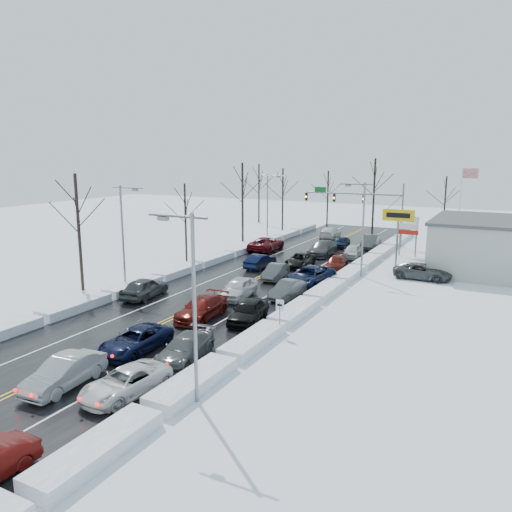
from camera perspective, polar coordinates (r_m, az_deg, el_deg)
The scene contains 44 objects.
ground at distance 43.35m, azimuth -2.69°, elevation -3.90°, with size 160.00×160.00×0.00m, color silver.
road_surface at distance 45.03m, azimuth -1.41°, elevation -3.30°, with size 14.00×84.00×0.01m, color black.
snow_bank_left at distance 49.05m, azimuth -9.21°, elevation -2.21°, with size 1.71×72.00×0.68m, color white.
snow_bank_right at distance 42.01m, azimuth 7.73°, elevation -4.50°, with size 1.71×72.00×0.68m, color white.
traffic_signal_mast at distance 66.73m, azimuth 12.15°, elevation 6.06°, with size 13.28×0.39×8.00m.
tires_plus_sign at distance 53.54m, azimuth 15.95°, elevation 4.07°, with size 3.20×0.34×6.00m.
used_vehicles_sign at distance 59.61m, azimuth 17.05°, elevation 3.10°, with size 2.20×0.22×4.65m.
speed_limit_sign at distance 32.44m, azimuth 2.74°, elevation -6.23°, with size 0.55×0.09×2.35m.
flagpole at distance 66.58m, azimuth 22.44°, elevation 5.83°, with size 1.87×1.20×10.00m.
streetlight_se at distance 23.01m, azimuth -7.50°, elevation -4.22°, with size 3.20×0.25×9.00m.
streetlight_ne at distance 48.23m, azimuth 11.93°, elevation 3.87°, with size 3.20×0.25×9.00m.
streetlight_sw at distance 43.95m, azimuth -14.84°, elevation 3.01°, with size 3.20×0.25×9.00m.
streetlight_nw at distance 67.17m, azimuth 1.46°, elevation 6.21°, with size 3.20×0.25×9.00m.
tree_left_b at distance 44.59m, azimuth -19.74°, elevation 5.01°, with size 4.00×4.00×10.00m.
tree_left_c at distance 54.52m, azimuth -8.10°, elevation 5.53°, with size 3.40×3.40×8.50m.
tree_left_d at distance 66.59m, azimuth -1.56°, elevation 7.91°, with size 4.20×4.20×10.50m.
tree_left_e at distance 77.15m, azimuth 3.08°, elevation 7.87°, with size 3.80×3.80×9.50m.
tree_far_a at distance 85.66m, azimuth 0.34°, elevation 8.48°, with size 4.00×4.00×10.00m.
tree_far_b at distance 81.87m, azimuth 8.22°, elevation 7.73°, with size 3.60×3.60×9.00m.
tree_far_c at distance 77.57m, azimuth 13.39°, elevation 8.37°, with size 4.40×4.40×11.00m.
tree_far_d at distance 77.32m, azimuth 20.85°, elevation 6.63°, with size 3.40×3.40×8.50m.
queued_car_1 at distance 27.75m, azimuth -20.94°, elevation -13.80°, with size 1.63×4.68×1.54m, color #9C9EA4.
queued_car_2 at distance 31.09m, azimuth -13.55°, elevation -10.55°, with size 2.32×5.04×1.40m, color black.
queued_car_3 at distance 36.20m, azimuth -6.21°, elevation -7.10°, with size 2.13×5.23×1.52m, color #540E0B.
queued_car_4 at distance 40.99m, azimuth -2.05°, elevation -4.81°, with size 1.95×4.84×1.65m, color silver.
queued_car_5 at distance 47.12m, azimuth 2.25°, elevation -2.64°, with size 1.49×4.27×1.41m, color #404345.
queued_car_6 at distance 52.42m, azimuth 5.03°, elevation -1.22°, with size 2.30×5.00×1.39m, color black.
queued_car_7 at distance 58.64m, azimuth 7.62°, elevation 0.08°, with size 2.34×5.77×1.67m, color #393C3E.
queued_car_8 at distance 64.08m, azimuth 9.67°, elevation 0.99°, with size 1.60×3.97×1.35m, color black.
queued_car_10 at distance 26.05m, azimuth -14.61°, elevation -15.11°, with size 2.20×4.78×1.33m, color silver.
queued_car_11 at distance 29.43m, azimuth -8.07°, elevation -11.63°, with size 1.96×4.82×1.40m, color #474A4C.
queued_car_12 at distance 35.29m, azimuth -0.88°, elevation -7.52°, with size 1.86×4.61×1.57m, color black.
queued_car_13 at distance 41.02m, azimuth 3.65°, elevation -4.81°, with size 1.52×4.36×1.44m, color #404345.
queued_car_14 at distance 45.11m, azimuth 6.12°, elevation -3.34°, with size 2.80×6.07×1.69m, color black.
queued_car_15 at distance 51.75m, azimuth 9.16°, elevation -1.49°, with size 1.85×4.55×1.32m, color #480F09.
queued_car_16 at distance 57.74m, azimuth 10.92°, elevation -0.20°, with size 1.72×4.27×1.45m, color #BCBCBE.
queued_car_17 at distance 64.13m, azimuth 12.95°, elevation 0.87°, with size 1.76×5.04×1.66m, color #3A3C3E.
oncoming_car_0 at distance 51.63m, azimuth 0.49°, elevation -1.38°, with size 1.56×4.46×1.47m, color black.
oncoming_car_1 at distance 60.91m, azimuth 1.20°, elevation 0.61°, with size 2.79×6.06×1.68m, color #540B13.
oncoming_car_2 at distance 71.16m, azimuth 8.44°, elevation 2.07°, with size 2.16×5.31×1.54m, color silver.
oncoming_car_3 at distance 42.07m, azimuth -12.57°, elevation -4.65°, with size 1.99×4.95×1.69m, color #393B3E.
parked_car_0 at distance 49.60m, azimuth 18.46°, elevation -2.51°, with size 2.45×5.31×1.48m, color #424447.
parked_car_1 at distance 52.64m, azimuth 22.53°, elevation -2.02°, with size 1.90×4.67×1.36m, color #393C3E.
parked_car_2 at distance 60.80m, azimuth 21.44°, elevation -0.21°, with size 1.83×4.55×1.55m, color #BBBBBD.
Camera 1 is at (21.10, -36.08, 11.51)m, focal length 35.00 mm.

